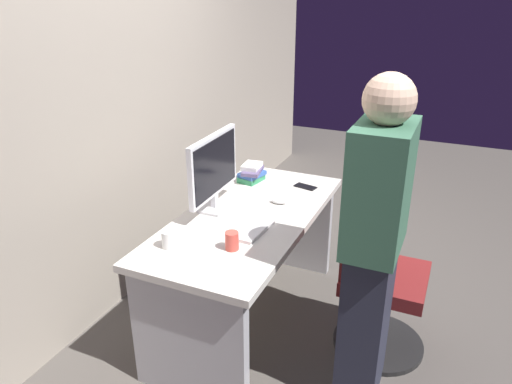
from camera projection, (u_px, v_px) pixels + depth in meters
The scene contains 13 objects.
ground_plane at pixel (249, 316), 3.07m from camera, with size 9.00×9.00×0.00m, color #4C4742.
wall_back at pixel (106, 69), 2.83m from camera, with size 6.40×0.10×3.00m, color #9E9384.
desk at pixel (248, 247), 2.88m from camera, with size 1.54×0.71×0.73m.
office_chair at pixel (375, 281), 2.69m from camera, with size 0.52×0.52×0.94m.
person_at_desk at pixel (373, 249), 2.20m from camera, with size 0.40×0.24×1.64m.
monitor at pixel (214, 169), 2.76m from camera, with size 0.54×0.14×0.46m.
keyboard at pixel (258, 224), 2.65m from camera, with size 0.43×0.13×0.02m, color white.
mouse at pixel (279, 201), 2.93m from camera, with size 0.06×0.10×0.03m, color white.
cup_near_keyboard at pixel (232, 241), 2.40m from camera, with size 0.07×0.07×0.09m, color #D84C3F.
cup_by_monitor at pixel (169, 239), 2.42m from camera, with size 0.07×0.07×0.09m, color white.
book_stack at pixel (252, 173), 3.26m from camera, with size 0.22×0.16×0.12m.
cell_phone at pixel (305, 187), 3.17m from camera, with size 0.07×0.14×0.01m, color black.
handbag at pixel (378, 251), 3.58m from camera, with size 0.34×0.14×0.38m.
Camera 1 is at (-2.28, -1.06, 1.94)m, focal length 33.62 mm.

